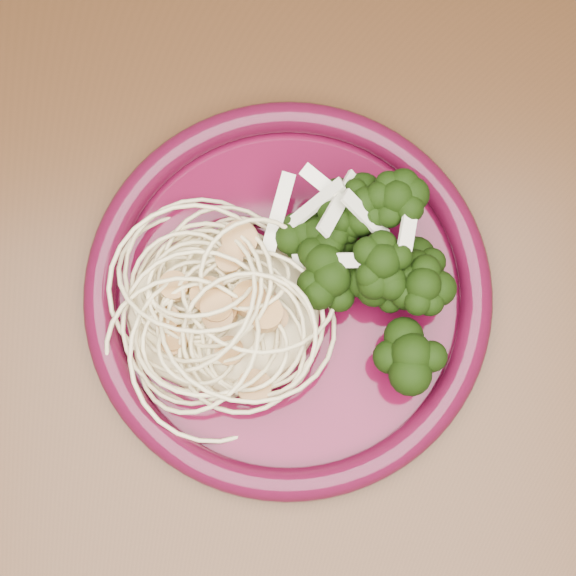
# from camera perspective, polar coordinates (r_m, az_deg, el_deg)

# --- Properties ---
(dining_table) EXTENTS (1.20, 0.80, 0.75)m
(dining_table) POSITION_cam_1_polar(r_m,az_deg,el_deg) (0.60, -3.59, -4.94)
(dining_table) COLOR #472814
(dining_table) RESTS_ON ground
(dinner_plate) EXTENTS (0.30, 0.30, 0.02)m
(dinner_plate) POSITION_cam_1_polar(r_m,az_deg,el_deg) (0.50, -0.00, -0.28)
(dinner_plate) COLOR #48071E
(dinner_plate) RESTS_ON dining_table
(spaghetti_pile) EXTENTS (0.14, 0.13, 0.03)m
(spaghetti_pile) POSITION_cam_1_polar(r_m,az_deg,el_deg) (0.49, -4.64, -1.36)
(spaghetti_pile) COLOR beige
(spaghetti_pile) RESTS_ON dinner_plate
(scallop_cluster) EXTENTS (0.12, 0.12, 0.04)m
(scallop_cluster) POSITION_cam_1_polar(r_m,az_deg,el_deg) (0.46, -4.95, -0.56)
(scallop_cluster) COLOR #B58347
(scallop_cluster) RESTS_ON spaghetti_pile
(broccoli_pile) EXTENTS (0.11, 0.15, 0.05)m
(broccoli_pile) POSITION_cam_1_polar(r_m,az_deg,el_deg) (0.49, 5.71, 1.89)
(broccoli_pile) COLOR black
(broccoli_pile) RESTS_ON dinner_plate
(onion_garnish) EXTENTS (0.08, 0.10, 0.05)m
(onion_garnish) POSITION_cam_1_polar(r_m,az_deg,el_deg) (0.46, 6.08, 2.86)
(onion_garnish) COLOR silver
(onion_garnish) RESTS_ON broccoli_pile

